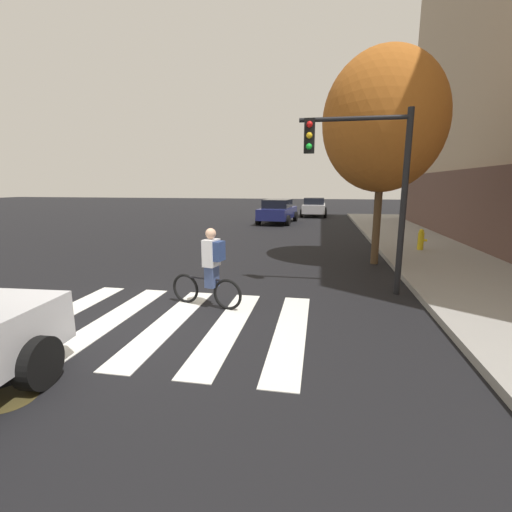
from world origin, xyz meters
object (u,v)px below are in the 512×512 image
(cyclist, at_px, (210,268))
(fire_hydrant, at_px, (421,240))
(traffic_light_near, at_px, (368,171))
(street_tree_near, at_px, (384,122))
(sedan_far, at_px, (314,207))
(sedan_mid, at_px, (278,211))
(manhole_cover, at_px, (9,398))

(cyclist, bearing_deg, fire_hydrant, 50.11)
(traffic_light_near, relative_size, street_tree_near, 0.64)
(sedan_far, height_order, street_tree_near, street_tree_near)
(sedan_mid, relative_size, sedan_far, 1.08)
(street_tree_near, bearing_deg, cyclist, -128.74)
(sedan_far, height_order, fire_hydrant, sedan_far)
(fire_hydrant, relative_size, street_tree_near, 0.12)
(cyclist, bearing_deg, manhole_cover, -111.75)
(traffic_light_near, distance_m, fire_hydrant, 6.56)
(manhole_cover, xyz_separation_m, traffic_light_near, (4.68, 5.27, 2.86))
(fire_hydrant, bearing_deg, sedan_far, 105.34)
(manhole_cover, bearing_deg, street_tree_near, 57.64)
(sedan_mid, distance_m, fire_hydrant, 11.77)
(sedan_mid, distance_m, cyclist, 16.92)
(sedan_far, distance_m, traffic_light_near, 21.27)
(manhole_cover, xyz_separation_m, sedan_far, (3.13, 26.38, 0.78))
(manhole_cover, height_order, sedan_far, sedan_far)
(cyclist, bearing_deg, street_tree_near, 51.26)
(sedan_mid, bearing_deg, sedan_far, 68.59)
(traffic_light_near, height_order, fire_hydrant, traffic_light_near)
(traffic_light_near, xyz_separation_m, street_tree_near, (0.78, 3.34, 1.58))
(traffic_light_near, xyz_separation_m, fire_hydrant, (2.74, 5.48, -2.33))
(sedan_far, bearing_deg, fire_hydrant, -74.66)
(street_tree_near, bearing_deg, fire_hydrant, 47.55)
(traffic_light_near, distance_m, street_tree_near, 3.78)
(cyclist, xyz_separation_m, traffic_light_near, (3.24, 1.67, 2.02))
(sedan_mid, height_order, sedan_far, sedan_mid)
(manhole_cover, bearing_deg, fire_hydrant, 55.41)
(manhole_cover, bearing_deg, sedan_mid, 87.69)
(sedan_mid, distance_m, traffic_light_near, 15.85)
(sedan_mid, xyz_separation_m, sedan_far, (2.30, 5.88, -0.04))
(sedan_mid, height_order, cyclist, cyclist)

